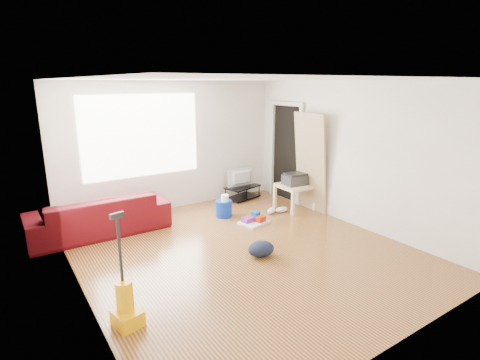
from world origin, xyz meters
TOP-DOWN VIEW (x-y plane):
  - room at (0.07, 0.15)m, footprint 4.51×5.01m
  - sofa at (-1.60, 1.95)m, footprint 2.23×0.87m
  - tv_stand at (1.47, 2.22)m, footprint 0.82×0.59m
  - tv at (1.47, 2.22)m, footprint 0.66×0.09m
  - side_table at (1.95, 1.08)m, footprint 0.63×0.63m
  - printer at (1.95, 1.08)m, footprint 0.47×0.38m
  - bucket at (0.54, 1.48)m, footprint 0.40×0.40m
  - toilet_paper at (0.54, 1.44)m, footprint 0.13×0.13m
  - cleaning_tray at (0.81, 0.88)m, footprint 0.55×0.48m
  - backpack at (0.12, -0.25)m, footprint 0.43×0.36m
  - sneakers at (1.49, 1.08)m, footprint 0.49×0.25m
  - vacuum at (-2.00, -0.74)m, footprint 0.31×0.34m
  - door_panel at (2.13, 0.87)m, footprint 0.24×0.77m

SIDE VIEW (x-z plane):
  - sofa at x=-1.60m, z-range -0.32..0.32m
  - bucket at x=0.54m, z-range -0.16..0.16m
  - backpack at x=0.12m, z-range -0.11..0.11m
  - door_panel at x=2.13m, z-range -0.96..0.96m
  - cleaning_tray at x=0.81m, z-range -0.03..0.14m
  - sneakers at x=1.49m, z-range 0.00..0.11m
  - tv_stand at x=1.47m, z-range 0.01..0.29m
  - toilet_paper at x=0.54m, z-range 0.16..0.28m
  - vacuum at x=-2.00m, z-range -0.38..0.84m
  - side_table at x=1.95m, z-range 0.17..0.68m
  - tv at x=1.47m, z-range 0.28..0.66m
  - printer at x=1.95m, z-range 0.50..0.73m
  - room at x=0.07m, z-range 0.00..2.51m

